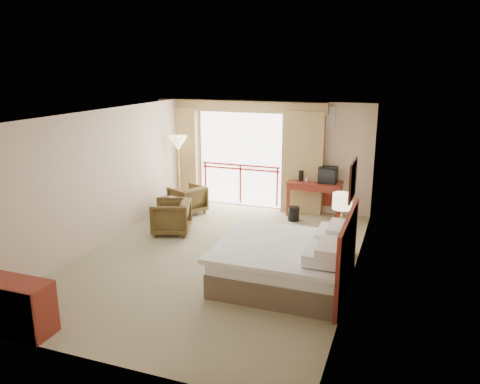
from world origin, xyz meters
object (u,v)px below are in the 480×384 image
at_px(desk, 315,189).
at_px(tv, 328,175).
at_px(armchair_far, 188,213).
at_px(dresser, 13,306).
at_px(side_table, 168,205).
at_px(nightstand, 340,241).
at_px(bed, 287,262).
at_px(table_lamp, 342,202).
at_px(floor_lamp, 178,146).
at_px(wastebasket, 294,214).
at_px(armchair_near, 172,233).

height_order(desk, tv, tv).
bearing_deg(tv, armchair_far, -168.19).
relative_size(desk, dresser, 1.15).
relative_size(desk, tv, 3.00).
bearing_deg(side_table, desk, 27.79).
bearing_deg(desk, dresser, -110.02).
bearing_deg(nightstand, bed, -110.48).
bearing_deg(tv, bed, -93.41).
distance_m(table_lamp, floor_lamp, 4.77).
bearing_deg(dresser, armchair_far, 90.86).
height_order(desk, floor_lamp, floor_lamp).
bearing_deg(table_lamp, wastebasket, 128.10).
distance_m(desk, wastebasket, 0.87).
bearing_deg(side_table, floor_lamp, 104.59).
height_order(desk, armchair_far, desk).
bearing_deg(armchair_far, side_table, 13.61).
distance_m(table_lamp, armchair_far, 4.27).
distance_m(nightstand, side_table, 4.13).
xyz_separation_m(floor_lamp, dresser, (0.60, -6.11, -1.20)).
distance_m(nightstand, desk, 2.56).
relative_size(wastebasket, floor_lamp, 0.18).
xyz_separation_m(bed, floor_lamp, (-3.73, 3.40, 1.19)).
bearing_deg(armchair_far, bed, 74.49).
relative_size(tv, floor_lamp, 0.23).
bearing_deg(armchair_far, floor_lamp, -110.40).
bearing_deg(nightstand, armchair_near, -177.17).
xyz_separation_m(armchair_near, side_table, (-0.46, 0.72, 0.37)).
distance_m(wastebasket, armchair_near, 2.88).
bearing_deg(armchair_near, desk, 113.39).
bearing_deg(nightstand, side_table, 172.79).
bearing_deg(armchair_far, armchair_near, 38.33).
height_order(table_lamp, armchair_near, table_lamp).
bearing_deg(floor_lamp, armchair_far, -46.63).
bearing_deg(side_table, tv, 24.82).
xyz_separation_m(armchair_far, armchair_near, (0.30, -1.41, 0.00)).
relative_size(nightstand, armchair_far, 0.73).
relative_size(nightstand, table_lamp, 0.86).
xyz_separation_m(nightstand, table_lamp, (0.00, 0.05, 0.77)).
bearing_deg(nightstand, table_lamp, 92.70).
bearing_deg(bed, tv, 89.99).
bearing_deg(table_lamp, side_table, 170.78).
bearing_deg(wastebasket, bed, -78.31).
bearing_deg(armchair_near, dresser, -20.44).
distance_m(armchair_far, floor_lamp, 1.71).
bearing_deg(floor_lamp, tv, 6.07).
distance_m(table_lamp, desk, 2.52).
relative_size(nightstand, floor_lamp, 0.30).
bearing_deg(wastebasket, table_lamp, -51.90).
bearing_deg(side_table, wastebasket, 20.33).
xyz_separation_m(nightstand, armchair_far, (-3.91, 1.40, -0.27)).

